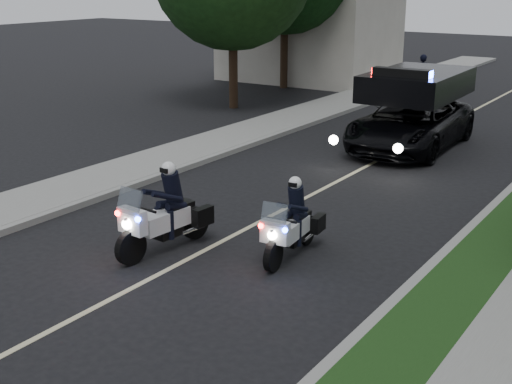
# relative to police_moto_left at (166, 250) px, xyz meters

# --- Properties ---
(ground) EXTENTS (120.00, 120.00, 0.00)m
(ground) POSITION_rel_police_moto_left_xyz_m (0.65, -3.53, 0.00)
(ground) COLOR black
(ground) RESTS_ON ground
(curb_right) EXTENTS (0.20, 60.00, 0.15)m
(curb_right) POSITION_rel_police_moto_left_xyz_m (4.75, 6.47, 0.07)
(curb_right) COLOR gray
(curb_right) RESTS_ON ground
(curb_left) EXTENTS (0.20, 60.00, 0.15)m
(curb_left) POSITION_rel_police_moto_left_xyz_m (-3.45, 6.47, 0.07)
(curb_left) COLOR gray
(curb_left) RESTS_ON ground
(sidewalk_left) EXTENTS (2.00, 60.00, 0.16)m
(sidewalk_left) POSITION_rel_police_moto_left_xyz_m (-4.55, 6.47, 0.08)
(sidewalk_left) COLOR gray
(sidewalk_left) RESTS_ON ground
(building_far) EXTENTS (8.00, 6.00, 7.00)m
(building_far) POSITION_rel_police_moto_left_xyz_m (-9.35, 22.47, 3.50)
(building_far) COLOR #A8A396
(building_far) RESTS_ON ground
(lane_marking) EXTENTS (0.12, 50.00, 0.01)m
(lane_marking) POSITION_rel_police_moto_left_xyz_m (0.65, 6.47, 0.00)
(lane_marking) COLOR #BFB78C
(lane_marking) RESTS_ON ground
(police_moto_left) EXTENTS (0.94, 2.18, 1.80)m
(police_moto_left) POSITION_rel_police_moto_left_xyz_m (0.00, 0.00, 0.00)
(police_moto_left) COLOR silver
(police_moto_left) RESTS_ON ground
(police_moto_right) EXTENTS (0.84, 1.92, 1.59)m
(police_moto_right) POSITION_rel_police_moto_left_xyz_m (2.23, 1.10, 0.00)
(police_moto_right) COLOR silver
(police_moto_right) RESTS_ON ground
(police_suv) EXTENTS (2.85, 5.86, 2.81)m
(police_suv) POSITION_rel_police_moto_left_xyz_m (0.85, 10.75, 0.00)
(police_suv) COLOR black
(police_suv) RESTS_ON ground
(bicycle) EXTENTS (0.71, 1.59, 0.80)m
(bicycle) POSITION_rel_police_moto_left_xyz_m (-2.10, 19.61, 0.00)
(bicycle) COLOR black
(bicycle) RESTS_ON ground
(cyclist) EXTENTS (0.65, 0.44, 1.78)m
(cyclist) POSITION_rel_police_moto_left_xyz_m (-2.10, 19.61, 0.00)
(cyclist) COLOR black
(cyclist) RESTS_ON ground
(tree_left_near) EXTENTS (8.01, 8.01, 10.78)m
(tree_left_near) POSITION_rel_police_moto_left_xyz_m (-7.84, 13.44, 0.00)
(tree_left_near) COLOR #163A13
(tree_left_near) RESTS_ON ground
(tree_left_far) EXTENTS (9.06, 9.06, 11.70)m
(tree_left_far) POSITION_rel_police_moto_left_xyz_m (-8.89, 19.17, 0.00)
(tree_left_far) COLOR #103511
(tree_left_far) RESTS_ON ground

